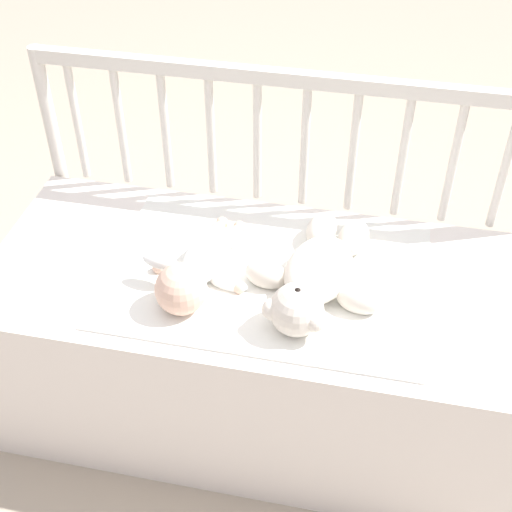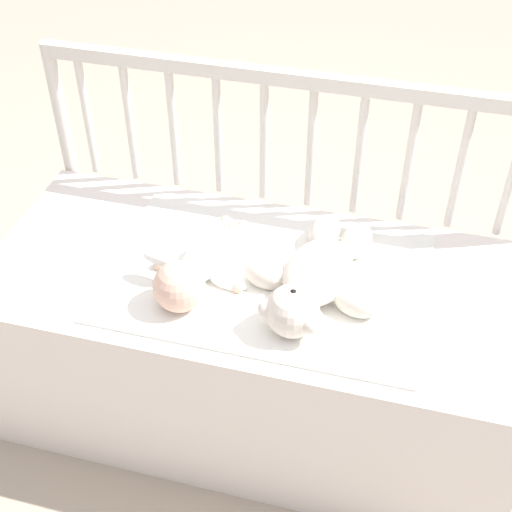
{
  "view_description": "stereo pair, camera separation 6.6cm",
  "coord_description": "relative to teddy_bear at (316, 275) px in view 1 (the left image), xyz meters",
  "views": [
    {
      "loc": [
        0.26,
        -1.23,
        1.64
      ],
      "look_at": [
        0.0,
        0.0,
        0.56
      ],
      "focal_mm": 50.0,
      "sensor_mm": 36.0,
      "label": 1
    },
    {
      "loc": [
        0.32,
        -1.21,
        1.64
      ],
      "look_at": [
        0.0,
        0.0,
        0.56
      ],
      "focal_mm": 50.0,
      "sensor_mm": 36.0,
      "label": 2
    }
  ],
  "objects": [
    {
      "name": "baby",
      "position": [
        -0.27,
        -0.03,
        -0.0
      ],
      "size": [
        0.25,
        0.37,
        0.12
      ],
      "color": "white",
      "rests_on": "crib_mattress"
    },
    {
      "name": "crib_rail",
      "position": [
        -0.14,
        0.34,
        0.08
      ],
      "size": [
        1.3,
        0.04,
        0.87
      ],
      "color": "beige",
      "rests_on": "ground_plane"
    },
    {
      "name": "crib_mattress",
      "position": [
        -0.14,
        0.02,
        -0.3
      ],
      "size": [
        1.3,
        0.58,
        0.5
      ],
      "color": "white",
      "rests_on": "ground_plane"
    },
    {
      "name": "blanket",
      "position": [
        -0.12,
        0.03,
        -0.04
      ],
      "size": [
        0.75,
        0.51,
        0.01
      ],
      "color": "white",
      "rests_on": "crib_mattress"
    },
    {
      "name": "ground_plane",
      "position": [
        -0.14,
        0.02,
        -0.54
      ],
      "size": [
        12.0,
        12.0,
        0.0
      ],
      "primitive_type": "plane",
      "color": "tan"
    },
    {
      "name": "teddy_bear",
      "position": [
        0.0,
        0.0,
        0.0
      ],
      "size": [
        0.33,
        0.43,
        0.12
      ],
      "color": "silver",
      "rests_on": "crib_mattress"
    }
  ]
}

